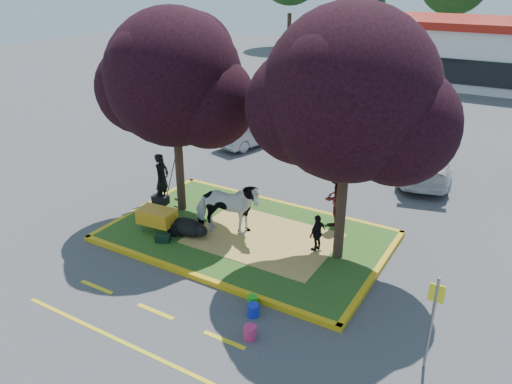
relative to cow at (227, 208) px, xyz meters
The scene contains 30 objects.
ground 1.16m from the cow, 28.81° to the left, with size 90.00×90.00×0.00m, color #424244.
median_island 1.10m from the cow, 28.81° to the left, with size 8.00×5.00×0.15m, color #204916.
curb_near 2.53m from the cow, 77.62° to the right, with size 8.30×0.16×0.15m, color gold.
curb_far 3.05m from the cow, 79.98° to the left, with size 8.30×0.16×0.15m, color gold.
curb_left 3.70m from the cow, behind, with size 0.16×5.30×0.15m, color gold.
curb_right 4.69m from the cow, ahead, with size 0.16×5.30×0.15m, color gold.
straw_bedding 1.42m from the cow, 14.11° to the left, with size 4.20×3.00×0.01m, color #D9AD59.
tree_purple_left 4.10m from the cow, 163.85° to the left, with size 5.06×4.20×6.51m.
tree_purple_right 4.96m from the cow, ahead, with size 5.30×4.40×6.82m.
fire_lane_stripe_a 4.32m from the cow, 110.86° to the right, with size 1.10×0.12×0.01m, color yellow.
fire_lane_stripe_b 4.08m from the cow, 82.66° to the right, with size 1.10×0.12×0.01m, color yellow.
fire_lane_stripe_c 4.76m from the cow, 57.43° to the right, with size 1.10×0.12×0.01m, color yellow.
fire_lane_long 5.24m from the cow, 84.37° to the right, with size 6.00×0.10×0.01m, color yellow.
retail_building 28.40m from the cow, 84.93° to the left, with size 20.40×8.40×4.40m.
cow is the anchor object (origin of this frame).
calf 1.36m from the cow, 146.77° to the right, with size 1.19×0.68×0.52m, color black.
handler 3.29m from the cow, 166.02° to the left, with size 0.64×0.42×1.75m, color black.
visitor_a 3.41m from the cow, 42.01° to the left, with size 0.89×0.69×1.83m, color #421215.
visitor_b 2.82m from the cow, ahead, with size 0.66×0.27×1.12m, color black.
wheelbarrow 2.17m from the cow, 152.21° to the right, with size 2.01×0.77×0.76m.
gear_bag_dark 3.33m from the cow, 168.91° to the left, with size 0.56×0.31×0.29m, color black.
gear_bag_green 2.10m from the cow, 134.78° to the right, with size 0.42×0.26×0.23m, color black.
sign_post 7.00m from the cow, 20.83° to the right, with size 0.31×0.06×2.19m.
bucket_green 3.59m from the cow, 46.41° to the right, with size 0.25×0.25×0.27m, color green.
bucket_pink 4.72m from the cow, 50.35° to the right, with size 0.30×0.30×0.32m, color #CE2D67.
bucket_blue 3.96m from the cow, 47.48° to the right, with size 0.29×0.29×0.31m, color #182BC4.
car_black 10.83m from the cow, 119.09° to the left, with size 1.56×3.87×1.32m, color black.
car_silver 8.96m from the cow, 116.11° to the left, with size 1.28×3.67×1.21m, color #A0A1A8.
car_red 8.94m from the cow, 89.35° to the left, with size 2.25×4.88×1.36m, color #9B110C.
car_white 8.96m from the cow, 63.98° to the left, with size 1.95×4.80×1.39m, color silver.
Camera 1 is at (7.08, -11.42, 7.56)m, focal length 35.00 mm.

